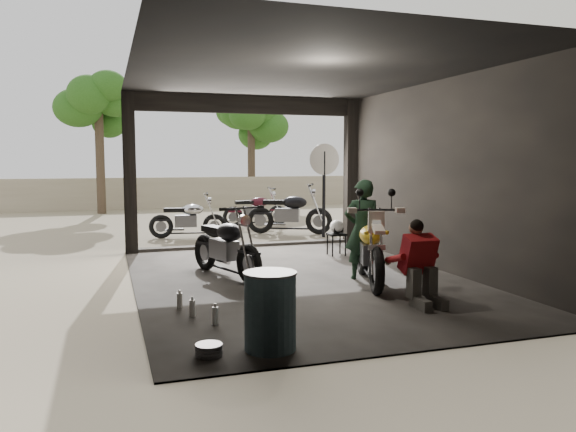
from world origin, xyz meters
TOP-DOWN VIEW (x-y plane):
  - ground at (0.00, 0.00)m, footprint 80.00×80.00m
  - garage at (0.00, 0.55)m, footprint 7.00×7.13m
  - boundary_wall at (0.00, 14.00)m, footprint 18.00×0.30m
  - tree_left at (-3.00, 12.50)m, footprint 2.20×2.20m
  - tree_right at (2.80, 14.00)m, footprint 2.20×2.20m
  - main_bike at (0.91, -0.58)m, footprint 1.26×1.97m
  - left_bike at (-1.04, 0.59)m, footprint 1.23×1.87m
  - outside_bike_a at (-0.98, 5.34)m, footprint 1.68×0.91m
  - outside_bike_b at (1.15, 7.08)m, footprint 1.63×0.69m
  - outside_bike_c at (1.56, 5.28)m, footprint 2.04×1.51m
  - rider at (0.95, -0.26)m, footprint 0.64×0.49m
  - mechanic at (0.98, -1.96)m, footprint 0.56×0.75m
  - stool at (1.41, 1.87)m, footprint 0.32×0.32m
  - helmet at (1.42, 1.88)m, footprint 0.36×0.37m
  - oil_drum at (-1.34, -3.00)m, footprint 0.63×0.63m
  - sign_post at (2.18, 4.46)m, footprint 0.76×0.08m

SIDE VIEW (x-z plane):
  - ground at x=0.00m, z-range 0.00..0.00m
  - stool at x=1.41m, z-range 0.15..0.60m
  - oil_drum at x=-1.34m, z-range 0.00..0.78m
  - mechanic at x=0.98m, z-range 0.00..1.07m
  - outside_bike_a at x=-0.98m, z-range 0.00..1.08m
  - outside_bike_b at x=1.15m, z-range 0.00..1.10m
  - helmet at x=1.42m, z-range 0.45..0.71m
  - left_bike at x=-1.04m, z-range 0.00..1.17m
  - boundary_wall at x=0.00m, z-range 0.00..1.20m
  - main_bike at x=0.91m, z-range 0.00..1.22m
  - outside_bike_c at x=1.56m, z-range 0.00..1.28m
  - rider at x=0.95m, z-range 0.00..1.58m
  - garage at x=0.00m, z-range -0.32..2.88m
  - sign_post at x=2.18m, z-range 0.38..2.65m
  - tree_right at x=2.80m, z-range 1.06..6.06m
  - tree_left at x=-3.00m, z-range 1.19..6.79m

